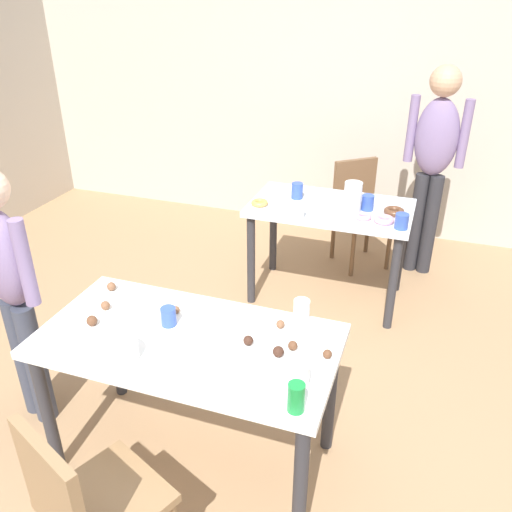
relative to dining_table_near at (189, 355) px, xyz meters
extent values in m
plane|color=#9E7A56|center=(0.14, -0.05, -0.65)|extent=(6.40, 6.40, 0.00)
cube|color=#BCB2A3|center=(0.14, 3.15, 0.65)|extent=(6.40, 0.10, 2.60)
cube|color=white|center=(0.00, 0.00, 0.08)|extent=(1.36, 0.70, 0.04)
cylinder|color=#2D2D33|center=(-0.62, -0.29, -0.30)|extent=(0.06, 0.06, 0.71)
cylinder|color=#2D2D33|center=(0.62, -0.29, -0.30)|extent=(0.06, 0.06, 0.71)
cylinder|color=#2D2D33|center=(-0.62, 0.29, -0.30)|extent=(0.06, 0.06, 0.71)
cylinder|color=#2D2D33|center=(0.62, 0.29, -0.30)|extent=(0.06, 0.06, 0.71)
cube|color=silver|center=(0.28, 1.76, 0.08)|extent=(1.14, 0.66, 0.04)
cylinder|color=#2D2D33|center=(-0.23, 1.49, -0.30)|extent=(0.06, 0.06, 0.71)
cylinder|color=#2D2D33|center=(0.79, 1.49, -0.30)|extent=(0.06, 0.06, 0.71)
cylinder|color=#2D2D33|center=(-0.23, 2.03, -0.30)|extent=(0.06, 0.06, 0.71)
cylinder|color=#2D2D33|center=(0.79, 2.03, -0.30)|extent=(0.06, 0.06, 0.71)
cube|color=olive|center=(-0.05, -0.65, -0.22)|extent=(0.53, 0.53, 0.04)
cube|color=olive|center=(-0.12, -0.81, 0.01)|extent=(0.36, 0.19, 0.42)
cylinder|color=olive|center=(-0.14, -0.43, -0.45)|extent=(0.04, 0.04, 0.41)
cube|color=brown|center=(0.44, 2.37, -0.22)|extent=(0.56, 0.56, 0.04)
cube|color=brown|center=(0.33, 2.51, 0.01)|extent=(0.32, 0.27, 0.42)
cylinder|color=brown|center=(0.68, 2.34, -0.45)|extent=(0.04, 0.04, 0.41)
cylinder|color=brown|center=(0.42, 2.13, -0.45)|extent=(0.04, 0.04, 0.41)
cylinder|color=brown|center=(0.47, 2.60, -0.45)|extent=(0.04, 0.04, 0.41)
cylinder|color=brown|center=(0.20, 2.39, -0.45)|extent=(0.04, 0.04, 0.41)
cylinder|color=#383D4C|center=(-1.01, 0.02, -0.29)|extent=(0.11, 0.11, 0.73)
cylinder|color=#383D4C|center=(-0.91, -0.02, -0.29)|extent=(0.11, 0.11, 0.73)
ellipsoid|color=slate|center=(-0.96, 0.00, 0.33)|extent=(0.37, 0.29, 0.51)
cylinder|color=slate|center=(-0.78, -0.06, 0.37)|extent=(0.09, 0.09, 0.44)
cylinder|color=#28282D|center=(0.98, 2.41, -0.23)|extent=(0.11, 0.11, 0.83)
cylinder|color=#28282D|center=(0.87, 2.42, -0.23)|extent=(0.11, 0.11, 0.83)
ellipsoid|color=slate|center=(0.92, 2.42, 0.48)|extent=(0.34, 0.23, 0.59)
sphere|color=tan|center=(0.92, 2.42, 0.89)|extent=(0.23, 0.23, 0.23)
cylinder|color=slate|center=(1.11, 2.40, 0.52)|extent=(0.08, 0.08, 0.50)
cylinder|color=slate|center=(0.73, 2.43, 0.52)|extent=(0.08, 0.08, 0.50)
cylinder|color=white|center=(-0.21, -0.23, 0.14)|extent=(0.18, 0.18, 0.08)
cylinder|color=#198438|center=(0.58, -0.28, 0.16)|extent=(0.07, 0.07, 0.12)
cube|color=silver|center=(-0.53, -0.25, 0.10)|extent=(0.17, 0.02, 0.01)
cylinder|color=white|center=(0.56, -0.14, 0.15)|extent=(0.08, 0.08, 0.10)
cylinder|color=white|center=(0.45, 0.29, 0.16)|extent=(0.08, 0.08, 0.12)
cylinder|color=#3351B2|center=(-0.12, 0.06, 0.15)|extent=(0.07, 0.07, 0.09)
sphere|color=brown|center=(-0.46, -0.06, 0.12)|extent=(0.05, 0.05, 0.05)
sphere|color=#3D2319|center=(0.43, 0.01, 0.12)|extent=(0.05, 0.05, 0.05)
sphere|color=brown|center=(-0.14, 0.16, 0.12)|extent=(0.04, 0.04, 0.04)
sphere|color=brown|center=(-0.55, 0.24, 0.12)|extent=(0.05, 0.05, 0.05)
sphere|color=brown|center=(0.47, 0.07, 0.12)|extent=(0.04, 0.04, 0.04)
sphere|color=brown|center=(0.37, 0.21, 0.12)|extent=(0.04, 0.04, 0.04)
sphere|color=brown|center=(-0.48, 0.08, 0.12)|extent=(0.04, 0.04, 0.04)
sphere|color=#3D2319|center=(0.28, 0.04, 0.12)|extent=(0.04, 0.04, 0.04)
sphere|color=brown|center=(0.63, 0.07, 0.12)|extent=(0.04, 0.04, 0.04)
cylinder|color=white|center=(0.44, 1.68, 0.21)|extent=(0.12, 0.12, 0.21)
cylinder|color=#3351B2|center=(0.02, 1.81, 0.16)|extent=(0.08, 0.08, 0.12)
cylinder|color=white|center=(0.13, 1.47, 0.15)|extent=(0.07, 0.07, 0.10)
cylinder|color=#3351B2|center=(0.79, 1.52, 0.15)|extent=(0.09, 0.09, 0.10)
cylinder|color=#3351B2|center=(0.54, 1.76, 0.15)|extent=(0.08, 0.08, 0.11)
torus|color=pink|center=(0.67, 1.58, 0.12)|extent=(0.13, 0.13, 0.04)
torus|color=white|center=(0.32, 1.68, 0.12)|extent=(0.11, 0.11, 0.03)
torus|color=gold|center=(-0.20, 1.59, 0.12)|extent=(0.12, 0.12, 0.04)
torus|color=brown|center=(0.72, 1.74, 0.12)|extent=(0.14, 0.14, 0.04)
torus|color=pink|center=(0.54, 1.59, 0.12)|extent=(0.11, 0.11, 0.03)
camera|label=1|loc=(0.93, -1.73, 1.54)|focal=37.22mm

